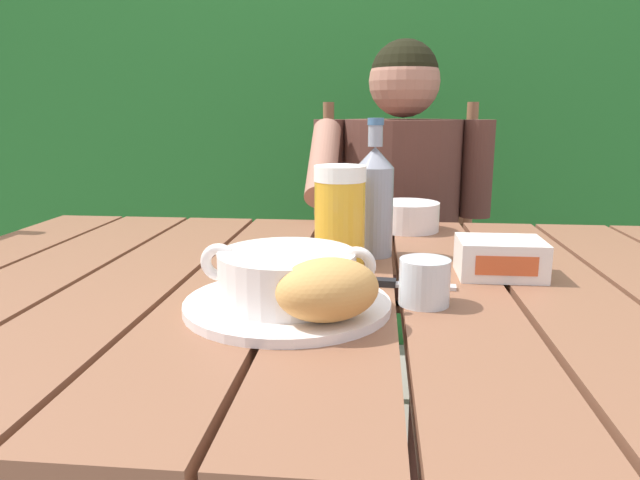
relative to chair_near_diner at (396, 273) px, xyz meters
The scene contains 13 objects.
dining_table 0.95m from the chair_near_diner, 97.04° to the right, with size 1.44×0.98×0.74m.
hedge_backdrop 1.16m from the chair_near_diner, 92.27° to the left, with size 4.17×1.00×2.67m.
chair_near_diner is the anchor object (origin of this frame).
person_eating 0.28m from the chair_near_diner, 90.87° to the right, with size 0.48×0.47×1.18m.
serving_plate 1.10m from the chair_near_diner, 99.62° to the right, with size 0.27×0.27×0.01m.
soup_bowl 1.11m from the chair_near_diner, 99.62° to the right, with size 0.23×0.18×0.07m.
bread_roll 1.17m from the chair_near_diner, 96.13° to the right, with size 0.15×0.14×0.07m.
beer_glass 0.91m from the chair_near_diner, 98.65° to the right, with size 0.09×0.09×0.17m.
beer_bottle 0.84m from the chair_near_diner, 95.32° to the right, with size 0.07×0.07×0.24m.
water_glass_small 1.06m from the chair_near_diner, 90.06° to the right, with size 0.07×0.07×0.06m.
butter_tub 0.93m from the chair_near_diner, 81.79° to the right, with size 0.13×0.10×0.06m.
table_knife 0.98m from the chair_near_diner, 92.33° to the right, with size 0.15×0.03×0.01m.
diner_bowl 0.60m from the chair_near_diner, 90.00° to the right, with size 0.13×0.13×0.06m.
Camera 1 is at (0.05, -0.84, 1.00)m, focal length 32.48 mm.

